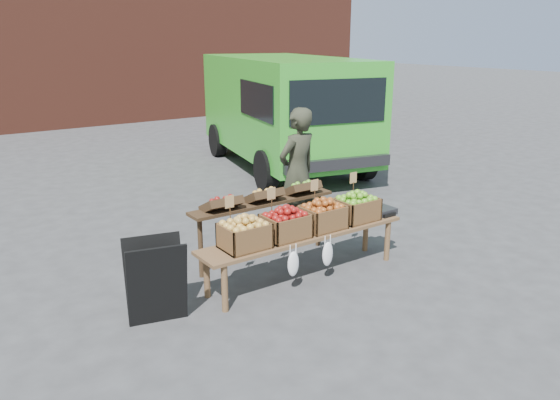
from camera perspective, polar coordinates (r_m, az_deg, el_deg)
ground at (r=6.73m, az=4.97°, el=-7.85°), size 80.00×80.00×0.00m
delivery_van at (r=11.94m, az=0.41°, el=9.03°), size 3.54×5.69×2.36m
vendor at (r=7.79m, az=1.84°, el=2.90°), size 0.74×0.55×1.85m
chalkboard_sign at (r=5.65m, az=-12.83°, el=-8.28°), size 0.65×0.46×0.89m
back_table at (r=6.96m, az=-1.74°, el=-2.31°), size 2.10×0.44×1.04m
display_bench at (r=6.55m, az=2.53°, el=-5.77°), size 2.70×0.56×0.57m
crate_golden_apples at (r=5.96m, az=-3.73°, el=-3.75°), size 0.50×0.40×0.28m
crate_russet_pears at (r=6.25m, az=0.57°, el=-2.74°), size 0.50×0.40×0.28m
crate_red_apples at (r=6.56m, az=4.48°, el=-1.80°), size 0.50×0.40×0.28m
crate_green_apples at (r=6.91m, az=8.01°, el=-0.95°), size 0.50×0.40×0.28m
weighing_scale at (r=7.23m, az=10.45°, el=-1.11°), size 0.34×0.30×0.08m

